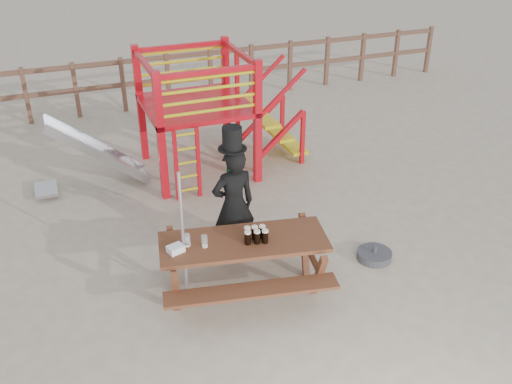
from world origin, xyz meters
name	(u,v)px	position (x,y,z in m)	size (l,w,h in m)	color
ground	(265,290)	(0.00, 0.00, 0.00)	(60.00, 60.00, 0.00)	#BBAD91
back_fence	(145,76)	(0.00, 7.00, 0.74)	(15.09, 0.09, 1.20)	brown
playground_fort	(192,113)	(0.12, 3.58, 1.07)	(4.71, 1.84, 2.10)	red
picnic_table	(244,260)	(-0.26, 0.07, 0.49)	(2.22, 1.73, 0.78)	brown
man_with_hat	(234,202)	(-0.11, 0.83, 0.85)	(0.61, 0.42, 1.91)	black
metal_pole	(183,240)	(-0.96, 0.19, 0.87)	(0.04, 0.04, 1.75)	#B2B2B7
parasol_base	(374,255)	(1.64, 0.09, 0.06)	(0.47, 0.47, 0.20)	#3A3A3F
paper_bag	(176,249)	(-1.07, 0.12, 0.82)	(0.18, 0.14, 0.08)	white
stout_pints	(256,235)	(-0.13, 0.00, 0.86)	(0.28, 0.21, 0.17)	black
empty_glasses	(193,241)	(-0.85, 0.17, 0.84)	(0.26, 0.18, 0.15)	silver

